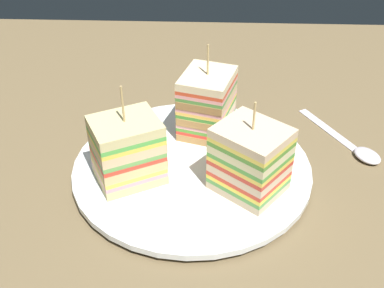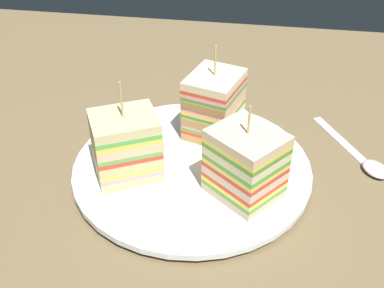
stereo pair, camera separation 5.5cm
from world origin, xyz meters
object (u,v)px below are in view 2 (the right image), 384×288
object	(u,v)px
plate	(192,168)
sandwich_wedge_2	(127,146)
sandwich_wedge_0	(245,164)
spoon	(366,161)
sandwich_wedge_1	(214,105)

from	to	relation	value
plate	sandwich_wedge_2	world-z (taller)	sandwich_wedge_2
sandwich_wedge_0	spoon	distance (cm)	18.21
sandwich_wedge_0	sandwich_wedge_2	xyz separation A→B (cm)	(-13.53, 1.26, -0.11)
plate	sandwich_wedge_2	bearing A→B (deg)	-158.68
sandwich_wedge_0	sandwich_wedge_2	distance (cm)	13.59
plate	sandwich_wedge_1	bearing A→B (deg)	77.88
plate	sandwich_wedge_0	xyz separation A→B (cm)	(6.46, -4.02, 4.53)
sandwich_wedge_2	plate	bearing A→B (deg)	-6.11
sandwich_wedge_1	spoon	size ratio (longest dim) A/B	0.87
sandwich_wedge_0	sandwich_wedge_2	world-z (taller)	sandwich_wedge_2
plate	sandwich_wedge_1	xyz separation A→B (cm)	(1.60, 7.44, 4.67)
sandwich_wedge_2	spoon	bearing A→B (deg)	-11.31
plate	spoon	xyz separation A→B (cm)	(21.22, 5.42, -0.43)
sandwich_wedge_0	spoon	size ratio (longest dim) A/B	0.80
sandwich_wedge_1	sandwich_wedge_2	distance (cm)	13.39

